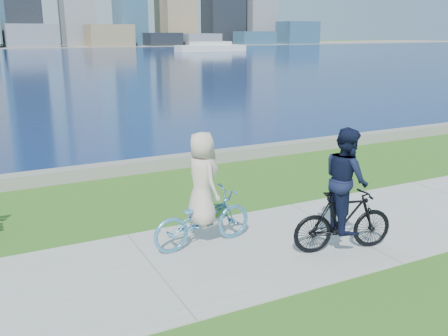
# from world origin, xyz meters

# --- Properties ---
(ground) EXTENTS (320.00, 320.00, 0.00)m
(ground) POSITION_xyz_m (0.00, 0.00, 0.00)
(ground) COLOR #2D5D18
(ground) RESTS_ON ground
(concrete_path) EXTENTS (80.00, 3.50, 0.02)m
(concrete_path) POSITION_xyz_m (0.00, 0.00, 0.01)
(concrete_path) COLOR #9FA09B
(concrete_path) RESTS_ON ground
(seawall) EXTENTS (90.00, 0.50, 0.35)m
(seawall) POSITION_xyz_m (0.00, 6.20, 0.17)
(seawall) COLOR slate
(seawall) RESTS_ON ground
(ferry_far) EXTENTS (13.76, 3.93, 1.87)m
(ferry_far) POSITION_xyz_m (40.64, 83.21, 0.78)
(ferry_far) COLOR silver
(ferry_far) RESTS_ON ground
(cyclist_woman) EXTENTS (0.88, 2.11, 2.22)m
(cyclist_woman) POSITION_xyz_m (1.17, 0.60, 0.85)
(cyclist_woman) COLOR #5097C3
(cyclist_woman) RESTS_ON ground
(cyclist_man) EXTENTS (1.00, 2.02, 2.35)m
(cyclist_man) POSITION_xyz_m (3.40, -0.80, 1.00)
(cyclist_man) COLOR black
(cyclist_man) RESTS_ON ground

